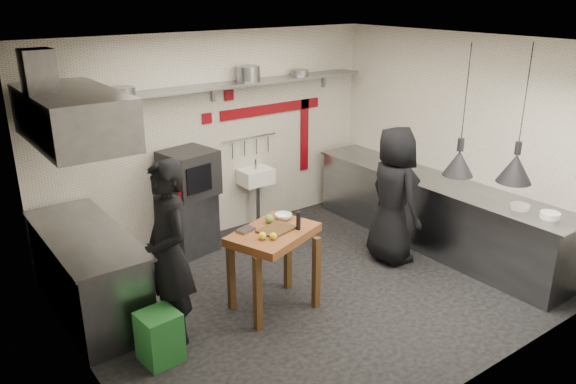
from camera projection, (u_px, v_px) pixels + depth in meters
floor at (308, 291)px, 6.52m from camera, size 5.00×5.00×0.00m
ceiling at (311, 43)px, 5.56m from camera, size 5.00×5.00×0.00m
wall_back at (214, 137)px, 7.63m from camera, size 5.00×0.04×2.80m
wall_front at (474, 244)px, 4.45m from camera, size 5.00×0.04×2.80m
wall_left at (73, 233)px, 4.65m from camera, size 0.04×4.20×2.80m
wall_right at (457, 141)px, 7.43m from camera, size 0.04×4.20×2.80m
red_band_horiz at (272, 109)px, 8.05m from camera, size 1.70×0.02×0.14m
red_band_vert at (304, 135)px, 8.55m from camera, size 0.14×0.02×1.10m
red_tile_a at (229, 95)px, 7.56m from camera, size 0.14×0.02×0.14m
red_tile_b at (207, 118)px, 7.46m from camera, size 0.14×0.02×0.14m
back_shelf at (218, 86)px, 7.25m from camera, size 4.60×0.34×0.04m
shelf_bracket_left at (65, 110)px, 6.34m from camera, size 0.04×0.06×0.24m
shelf_bracket_mid at (213, 92)px, 7.39m from camera, size 0.04×0.06×0.24m
shelf_bracket_right at (324, 79)px, 8.45m from camera, size 0.04×0.06×0.24m
pan_far_left at (122, 91)px, 6.51m from camera, size 0.36×0.36×0.09m
pan_mid_left at (123, 92)px, 6.53m from camera, size 0.31×0.31×0.07m
stock_pot at (248, 74)px, 7.46m from camera, size 0.42×0.42×0.20m
pan_right at (300, 73)px, 7.97m from camera, size 0.33×0.33×0.08m
oven_stand at (189, 223)px, 7.39m from camera, size 0.68×0.64×0.80m
combi_oven at (189, 173)px, 7.17m from camera, size 0.72×0.68×0.58m
oven_door at (195, 178)px, 6.96m from camera, size 0.51×0.12×0.46m
oven_glass at (199, 179)px, 6.93m from camera, size 0.37×0.08×0.34m
hand_sink at (256, 176)px, 8.01m from camera, size 0.46×0.34×0.22m
sink_tap at (256, 164)px, 7.95m from camera, size 0.03×0.03×0.14m
sink_drain at (258, 206)px, 8.13m from camera, size 0.06×0.06×0.66m
utensil_rail at (250, 138)px, 7.93m from camera, size 0.90×0.02×0.02m
counter_right at (434, 214)px, 7.56m from camera, size 0.70×3.80×0.90m
counter_right_top at (437, 181)px, 7.40m from camera, size 0.76×3.90×0.03m
plate_stack at (550, 215)px, 6.16m from camera, size 0.25×0.25×0.07m
small_bowl_right at (520, 207)px, 6.42m from camera, size 0.27×0.27×0.05m
counter_left at (89, 274)px, 5.96m from camera, size 0.70×1.90×0.90m
counter_left_top at (83, 234)px, 5.80m from camera, size 0.76×2.00×0.03m
extractor_hood at (73, 116)px, 5.41m from camera, size 0.78×1.60×0.50m
hood_duct at (39, 77)px, 5.13m from camera, size 0.28×0.28×0.50m
green_bin at (160, 337)px, 5.24m from camera, size 0.38×0.38×0.50m
prep_table at (274, 269)px, 6.04m from camera, size 1.08×0.91×0.92m
cutting_board at (277, 229)px, 5.88m from camera, size 0.43×0.35×0.02m
pepper_mill at (298, 221)px, 5.88m from camera, size 0.05×0.05×0.20m
lemon_a at (262, 236)px, 5.66m from camera, size 0.09×0.09×0.08m
lemon_b at (273, 236)px, 5.66m from camera, size 0.09×0.09×0.07m
veg_ball at (269, 219)px, 6.05m from camera, size 0.12×0.12×0.09m
steel_tray at (246, 230)px, 5.86m from camera, size 0.21×0.17×0.03m
bowl at (284, 216)px, 6.17m from camera, size 0.24×0.24×0.06m
heat_lamp_near at (464, 112)px, 5.87m from camera, size 0.38×0.38×1.41m
heat_lamp_far at (523, 115)px, 5.91m from camera, size 0.50×0.50×1.50m
chef_left at (169, 254)px, 5.35m from camera, size 0.48×0.70×1.86m
chef_right at (394, 195)px, 7.00m from camera, size 0.72×0.95×1.75m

